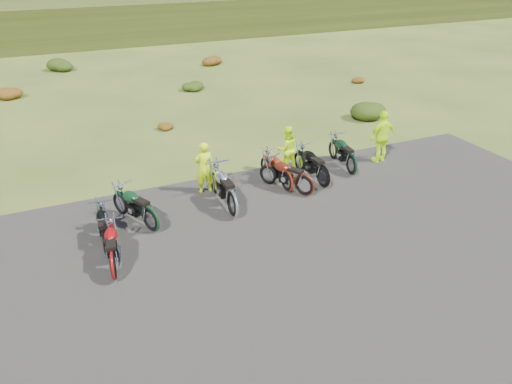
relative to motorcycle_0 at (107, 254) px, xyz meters
name	(u,v)px	position (x,y,z in m)	size (l,w,h in m)	color
ground	(268,235)	(4.08, -0.79, 0.00)	(300.00, 300.00, 0.00)	#3A4C19
gravel_pad	(304,276)	(4.08, -2.79, 0.00)	(20.00, 12.00, 0.04)	black
hill_slope	(71,13)	(4.08, 49.21, 0.00)	(300.00, 46.00, 3.00)	#2D3712
shrub_2	(9,92)	(-2.12, 15.81, 0.38)	(1.30, 1.30, 0.77)	maroon
shrub_3	(61,63)	(0.78, 21.11, 0.46)	(1.56, 1.56, 0.92)	black
shrub_4	(164,125)	(3.68, 8.41, 0.23)	(0.77, 0.77, 0.45)	maroon
shrub_5	(192,85)	(6.58, 13.71, 0.31)	(1.03, 1.03, 0.61)	black
shrub_6	(211,59)	(9.48, 19.01, 0.38)	(1.30, 1.30, 0.77)	maroon
shrub_7	(369,107)	(12.38, 6.31, 0.46)	(1.56, 1.56, 0.92)	black
shrub_8	(356,79)	(15.28, 11.61, 0.23)	(0.77, 0.77, 0.45)	maroon
motorcycle_0	(107,254)	(0.00, 0.00, 0.00)	(1.86, 0.62, 0.98)	black
motorcycle_1	(115,279)	(0.01, -1.11, 0.00)	(1.94, 0.65, 1.02)	maroon
motorcycle_2	(152,232)	(1.29, 0.62, 0.00)	(2.05, 0.68, 1.08)	#0E3418
motorcycle_3	(233,217)	(3.58, 0.48, 0.00)	(2.29, 0.76, 1.20)	silver
motorcycle_4	(304,196)	(6.05, 0.79, 0.00)	(2.01, 0.67, 1.05)	#4D190C
motorcycle_5	(322,188)	(6.87, 1.06, 0.00)	(2.07, 0.69, 1.08)	black
motorcycle_6	(287,192)	(5.70, 1.27, 0.00)	(1.97, 0.66, 1.03)	maroon
motorcycle_7	(350,175)	(8.22, 1.50, 0.00)	(2.06, 0.69, 1.08)	black
person_middle	(204,168)	(3.37, 2.25, 0.82)	(0.60, 0.39, 1.64)	#BDEC0C
person_right_a	(286,150)	(6.39, 2.65, 0.79)	(0.77, 0.60, 1.58)	#BDEC0C
person_right_b	(382,137)	(9.79, 2.03, 0.92)	(1.08, 0.45, 1.84)	#BDEC0C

